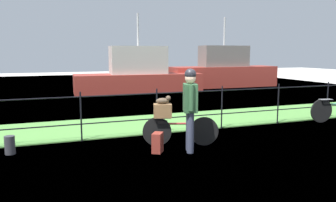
% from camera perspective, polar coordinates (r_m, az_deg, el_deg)
% --- Properties ---
extents(ground_plane, '(60.00, 60.00, 0.00)m').
position_cam_1_polar(ground_plane, '(6.62, 3.64, -9.36)').
color(ground_plane, beige).
extents(grass_strip, '(27.00, 2.40, 0.03)m').
position_cam_1_polar(grass_strip, '(9.48, -4.29, -3.88)').
color(grass_strip, '#569342').
rests_on(grass_strip, ground).
extents(harbor_water, '(30.00, 30.00, 0.00)m').
position_cam_1_polar(harbor_water, '(16.52, -11.54, 1.11)').
color(harbor_water, slate).
rests_on(harbor_water, ground).
extents(iron_fence, '(18.04, 0.04, 1.13)m').
position_cam_1_polar(iron_fence, '(8.21, -1.89, -1.20)').
color(iron_fence, black).
rests_on(iron_fence, ground).
extents(bicycle_main, '(1.57, 0.56, 0.62)m').
position_cam_1_polar(bicycle_main, '(7.30, 1.98, -4.99)').
color(bicycle_main, black).
rests_on(bicycle_main, ground).
extents(wooden_crate, '(0.44, 0.35, 0.29)m').
position_cam_1_polar(wooden_crate, '(7.19, -0.92, -1.65)').
color(wooden_crate, brown).
rests_on(wooden_crate, bicycle_main).
extents(terrier_dog, '(0.32, 0.22, 0.18)m').
position_cam_1_polar(terrier_dog, '(7.16, -0.73, 0.10)').
color(terrier_dog, '#4C3D2D').
rests_on(terrier_dog, wooden_crate).
extents(cyclist_person, '(0.37, 0.52, 1.68)m').
position_cam_1_polar(cyclist_person, '(6.75, 3.75, -0.28)').
color(cyclist_person, '#383D51').
rests_on(cyclist_person, ground).
extents(backpack_on_paving, '(0.30, 0.33, 0.40)m').
position_cam_1_polar(backpack_on_paving, '(6.84, -1.77, -7.02)').
color(backpack_on_paving, maroon).
rests_on(backpack_on_paving, ground).
extents(mooring_bollard, '(0.20, 0.20, 0.37)m').
position_cam_1_polar(mooring_bollard, '(7.42, -25.10, -6.74)').
color(mooring_bollard, '#38383D').
rests_on(mooring_bollard, ground).
extents(moored_boat_near, '(6.42, 2.16, 3.91)m').
position_cam_1_polar(moored_boat_near, '(17.12, -5.01, 4.26)').
color(moored_boat_near, '#9E3328').
rests_on(moored_boat_near, ground).
extents(moored_boat_far, '(6.33, 1.77, 3.97)m').
position_cam_1_polar(moored_boat_far, '(20.01, 9.32, 4.88)').
color(moored_boat_far, '#9E3328').
rests_on(moored_boat_far, ground).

